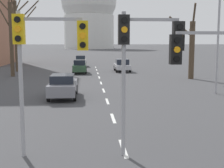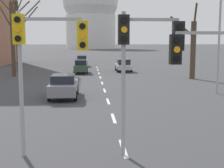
{
  "view_description": "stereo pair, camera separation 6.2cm",
  "coord_description": "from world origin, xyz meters",
  "px_view_note": "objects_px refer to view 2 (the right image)",
  "views": [
    {
      "loc": [
        -1.28,
        -3.75,
        3.86
      ],
      "look_at": [
        -0.39,
        7.4,
        2.33
      ],
      "focal_mm": 50.0,
      "sensor_mm": 36.0,
      "label": 1
    },
    {
      "loc": [
        -1.22,
        -3.76,
        3.86
      ],
      "look_at": [
        -0.39,
        7.4,
        2.33
      ],
      "focal_mm": 50.0,
      "sensor_mm": 36.0,
      "label": 2
    }
  ],
  "objects_px": {
    "sedan_near_left": "(82,61)",
    "sedan_near_right": "(81,66)",
    "traffic_signal_near_left": "(42,47)",
    "street_lamp_right": "(216,21)",
    "sedan_mid_centre": "(123,65)",
    "traffic_signal_centre_tall": "(143,48)",
    "traffic_signal_near_right": "(216,58)",
    "sedan_far_left": "(64,86)"
  },
  "relations": [
    {
      "from": "traffic_signal_centre_tall",
      "to": "traffic_signal_near_left",
      "type": "bearing_deg",
      "value": 177.0
    },
    {
      "from": "traffic_signal_near_left",
      "to": "sedan_far_left",
      "type": "height_order",
      "value": "traffic_signal_near_left"
    },
    {
      "from": "street_lamp_right",
      "to": "traffic_signal_near_right",
      "type": "bearing_deg",
      "value": -112.23
    },
    {
      "from": "street_lamp_right",
      "to": "traffic_signal_centre_tall",
      "type": "bearing_deg",
      "value": -121.6
    },
    {
      "from": "traffic_signal_near_left",
      "to": "street_lamp_right",
      "type": "xyz_separation_m",
      "value": [
        10.67,
        11.81,
        1.64
      ]
    },
    {
      "from": "traffic_signal_near_left",
      "to": "sedan_mid_centre",
      "type": "distance_m",
      "value": 30.25
    },
    {
      "from": "traffic_signal_near_right",
      "to": "sedan_far_left",
      "type": "bearing_deg",
      "value": 117.04
    },
    {
      "from": "traffic_signal_near_right",
      "to": "traffic_signal_near_left",
      "type": "xyz_separation_m",
      "value": [
        -5.65,
        0.47,
        0.35
      ]
    },
    {
      "from": "traffic_signal_centre_tall",
      "to": "street_lamp_right",
      "type": "bearing_deg",
      "value": 58.4
    },
    {
      "from": "sedan_near_right",
      "to": "sedan_far_left",
      "type": "distance_m",
      "value": 16.67
    },
    {
      "from": "sedan_near_left",
      "to": "sedan_far_left",
      "type": "height_order",
      "value": "sedan_near_left"
    },
    {
      "from": "traffic_signal_near_left",
      "to": "sedan_near_right",
      "type": "height_order",
      "value": "traffic_signal_near_left"
    },
    {
      "from": "sedan_near_left",
      "to": "sedan_near_right",
      "type": "height_order",
      "value": "sedan_near_left"
    },
    {
      "from": "street_lamp_right",
      "to": "sedan_mid_centre",
      "type": "height_order",
      "value": "street_lamp_right"
    },
    {
      "from": "traffic_signal_near_left",
      "to": "sedan_mid_centre",
      "type": "height_order",
      "value": "traffic_signal_near_left"
    },
    {
      "from": "traffic_signal_centre_tall",
      "to": "sedan_near_right",
      "type": "relative_size",
      "value": 1.25
    },
    {
      "from": "traffic_signal_near_left",
      "to": "traffic_signal_centre_tall",
      "type": "xyz_separation_m",
      "value": [
        3.29,
        -0.17,
        -0.02
      ]
    },
    {
      "from": "traffic_signal_near_right",
      "to": "sedan_mid_centre",
      "type": "xyz_separation_m",
      "value": [
        0.32,
        29.98,
        -2.5
      ]
    },
    {
      "from": "traffic_signal_near_right",
      "to": "sedan_near_right",
      "type": "xyz_separation_m",
      "value": [
        -5.1,
        28.14,
        -2.5
      ]
    },
    {
      "from": "street_lamp_right",
      "to": "sedan_near_left",
      "type": "relative_size",
      "value": 2.22
    },
    {
      "from": "sedan_mid_centre",
      "to": "sedan_near_right",
      "type": "bearing_deg",
      "value": -161.19
    },
    {
      "from": "sedan_mid_centre",
      "to": "street_lamp_right",
      "type": "bearing_deg",
      "value": -75.12
    },
    {
      "from": "traffic_signal_centre_tall",
      "to": "sedan_mid_centre",
      "type": "xyz_separation_m",
      "value": [
        2.67,
        29.69,
        -2.83
      ]
    },
    {
      "from": "sedan_mid_centre",
      "to": "sedan_far_left",
      "type": "relative_size",
      "value": 0.98
    },
    {
      "from": "sedan_near_left",
      "to": "sedan_mid_centre",
      "type": "height_order",
      "value": "sedan_near_left"
    },
    {
      "from": "traffic_signal_near_right",
      "to": "traffic_signal_near_left",
      "type": "distance_m",
      "value": 5.68
    },
    {
      "from": "traffic_signal_near_right",
      "to": "traffic_signal_near_left",
      "type": "relative_size",
      "value": 0.91
    },
    {
      "from": "traffic_signal_near_left",
      "to": "sedan_far_left",
      "type": "distance_m",
      "value": 11.38
    },
    {
      "from": "sedan_far_left",
      "to": "sedan_near_right",
      "type": "bearing_deg",
      "value": 87.36
    },
    {
      "from": "sedan_near_left",
      "to": "sedan_near_right",
      "type": "xyz_separation_m",
      "value": [
        0.08,
        -10.35,
        -0.04
      ]
    },
    {
      "from": "sedan_near_right",
      "to": "sedan_mid_centre",
      "type": "xyz_separation_m",
      "value": [
        5.41,
        1.84,
        -0.0
      ]
    },
    {
      "from": "sedan_near_right",
      "to": "street_lamp_right",
      "type": "bearing_deg",
      "value": -57.47
    },
    {
      "from": "traffic_signal_centre_tall",
      "to": "sedan_near_right",
      "type": "distance_m",
      "value": 28.12
    },
    {
      "from": "traffic_signal_near_right",
      "to": "sedan_near_right",
      "type": "height_order",
      "value": "traffic_signal_near_right"
    },
    {
      "from": "sedan_mid_centre",
      "to": "traffic_signal_centre_tall",
      "type": "bearing_deg",
      "value": -95.14
    },
    {
      "from": "sedan_near_left",
      "to": "sedan_mid_centre",
      "type": "xyz_separation_m",
      "value": [
        5.49,
        -8.51,
        -0.04
      ]
    },
    {
      "from": "traffic_signal_near_right",
      "to": "sedan_near_right",
      "type": "distance_m",
      "value": 28.71
    },
    {
      "from": "traffic_signal_centre_tall",
      "to": "sedan_near_left",
      "type": "distance_m",
      "value": 38.4
    },
    {
      "from": "sedan_mid_centre",
      "to": "sedan_far_left",
      "type": "distance_m",
      "value": 19.5
    },
    {
      "from": "traffic_signal_near_left",
      "to": "sedan_near_left",
      "type": "xyz_separation_m",
      "value": [
        0.47,
        38.03,
        -2.81
      ]
    },
    {
      "from": "sedan_near_left",
      "to": "sedan_far_left",
      "type": "distance_m",
      "value": 27.02
    },
    {
      "from": "sedan_far_left",
      "to": "traffic_signal_near_left",
      "type": "bearing_deg",
      "value": -88.88
    }
  ]
}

